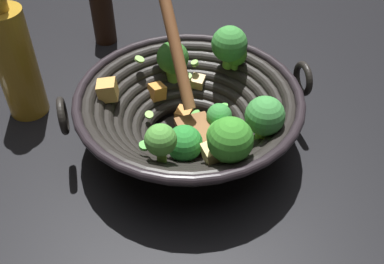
# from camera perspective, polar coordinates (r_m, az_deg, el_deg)

# --- Properties ---
(ground_plane) EXTENTS (4.00, 4.00, 0.00)m
(ground_plane) POSITION_cam_1_polar(r_m,az_deg,el_deg) (0.71, -0.38, -1.28)
(ground_plane) COLOR black
(wok) EXTENTS (0.36, 0.37, 0.28)m
(wok) POSITION_cam_1_polar(r_m,az_deg,el_deg) (0.67, -0.10, 2.79)
(wok) COLOR black
(wok) RESTS_ON ground
(soy_sauce_bottle) EXTENTS (0.04, 0.04, 0.17)m
(soy_sauce_bottle) POSITION_cam_1_polar(r_m,az_deg,el_deg) (0.94, -11.35, 15.03)
(soy_sauce_bottle) COLOR black
(soy_sauce_bottle) RESTS_ON ground
(cooking_oil_bottle) EXTENTS (0.06, 0.06, 0.25)m
(cooking_oil_bottle) POSITION_cam_1_polar(r_m,az_deg,el_deg) (0.76, -21.55, 8.49)
(cooking_oil_bottle) COLOR #AD7F23
(cooking_oil_bottle) RESTS_ON ground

